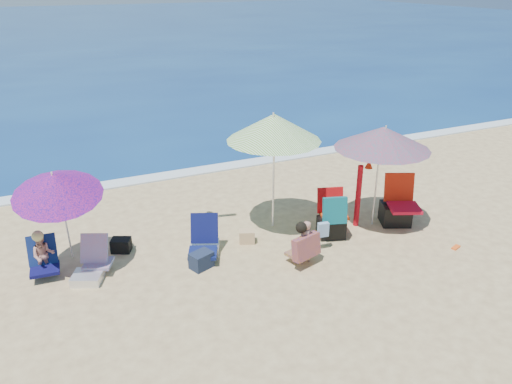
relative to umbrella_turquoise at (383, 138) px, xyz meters
name	(u,v)px	position (x,y,z in m)	size (l,w,h in m)	color
ground	(296,269)	(-2.22, -0.81, -1.82)	(120.00, 120.00, 0.00)	#D8BC84
sea	(60,30)	(-2.22, 44.19, -1.87)	(120.00, 80.00, 0.12)	navy
foam	(200,171)	(-2.22, 4.29, -1.80)	(120.00, 0.50, 0.04)	white
umbrella_turquoise	(383,138)	(0.00, 0.00, 0.00)	(1.99, 1.99, 2.07)	silver
umbrella_striped	(274,127)	(-1.90, 0.75, 0.23)	(2.16, 2.16, 2.35)	white
umbrella_blue	(56,184)	(-5.72, 0.75, -0.24)	(1.57, 1.62, 1.93)	white
furled_umbrella	(360,190)	(-0.32, 0.12, -1.05)	(0.27, 0.28, 1.40)	#A50B16
chair_navy	(204,244)	(-3.46, 0.36, -1.63)	(0.78, 0.92, 0.70)	#0D174C
chair_rainbow	(91,268)	(-5.41, 0.41, -1.65)	(0.80, 0.82, 0.64)	#C94F47
camp_chair_left	(397,209)	(0.44, -0.12, -1.52)	(0.77, 0.92, 1.02)	red
camp_chair_right	(331,221)	(-1.05, -0.05, -1.49)	(0.94, 0.83, 0.92)	red
person_center	(305,244)	(-2.00, -0.70, -1.43)	(0.58, 0.57, 0.81)	#AB7566
person_left	(43,255)	(-6.10, 0.78, -1.44)	(0.49, 0.60, 0.84)	tan
bag_navy_a	(201,260)	(-3.66, -0.08, -1.68)	(0.44, 0.38, 0.29)	#1A243B
bag_black_a	(121,245)	(-4.80, 1.05, -1.70)	(0.41, 0.37, 0.25)	black
bag_tan	(247,236)	(-2.60, 0.40, -1.70)	(0.34, 0.30, 0.25)	tan
bag_navy_b	(400,208)	(0.79, 0.18, -1.68)	(0.41, 0.34, 0.27)	#191F37
orange_item	(456,247)	(0.80, -1.39, -1.81)	(0.22, 0.15, 0.03)	#FF5B1A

